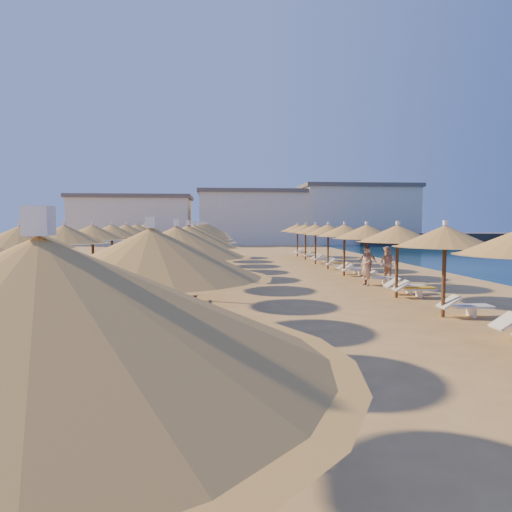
{
  "coord_description": "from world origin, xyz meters",
  "views": [
    {
      "loc": [
        -3.14,
        -17.19,
        2.83
      ],
      "look_at": [
        -1.37,
        4.0,
        1.3
      ],
      "focal_mm": 32.0,
      "sensor_mm": 36.0,
      "label": 1
    }
  ],
  "objects": [
    {
      "name": "ground",
      "position": [
        0.0,
        0.0,
        0.0
      ],
      "size": [
        220.0,
        220.0,
        0.0
      ],
      "primitive_type": "plane",
      "color": "tan",
      "rests_on": "ground"
    },
    {
      "name": "jetty",
      "position": [
        30.23,
        38.66,
        0.75
      ],
      "size": [
        30.21,
        9.71,
        1.5
      ],
      "primitive_type": "cube",
      "rotation": [
        0.0,
        0.0,
        -0.19
      ],
      "color": "black",
      "rests_on": "ground"
    },
    {
      "name": "parasol_row_east",
      "position": [
        3.62,
        3.13,
        2.4
      ],
      "size": [
        3.09,
        39.25,
        2.91
      ],
      "color": "brown",
      "rests_on": "ground"
    },
    {
      "name": "beachgoer_c",
      "position": [
        4.7,
        6.07,
        0.79
      ],
      "size": [
        0.98,
        0.85,
        1.59
      ],
      "primitive_type": "imported",
      "rotation": [
        0.0,
        0.0,
        -0.61
      ],
      "color": "tan",
      "rests_on": "ground"
    },
    {
      "name": "beachgoer_b",
      "position": [
        5.16,
        4.5,
        0.85
      ],
      "size": [
        0.95,
        1.03,
        1.69
      ],
      "primitive_type": "imported",
      "rotation": [
        0.0,
        0.0,
        -1.09
      ],
      "color": "tan",
      "rests_on": "ground"
    },
    {
      "name": "hotel_blocks",
      "position": [
        2.36,
        44.86,
        3.7
      ],
      "size": [
        46.06,
        8.98,
        8.1
      ],
      "color": "white",
      "rests_on": "ground"
    },
    {
      "name": "parasol_row_inland",
      "position": [
        -8.57,
        4.94,
        2.4
      ],
      "size": [
        3.09,
        28.4,
        2.91
      ],
      "color": "brown",
      "rests_on": "ground"
    },
    {
      "name": "loungers",
      "position": [
        -1.86,
        3.39,
        0.34
      ],
      "size": [
        15.19,
        37.61,
        0.66
      ],
      "color": "white",
      "rests_on": "ground"
    },
    {
      "name": "beachgoer_a",
      "position": [
        3.54,
        2.86,
        0.88
      ],
      "size": [
        0.61,
        0.75,
        1.77
      ],
      "primitive_type": "imported",
      "rotation": [
        0.0,
        0.0,
        -1.23
      ],
      "color": "tan",
      "rests_on": "ground"
    },
    {
      "name": "parasol_row_west",
      "position": [
        -3.99,
        3.13,
        2.4
      ],
      "size": [
        3.09,
        39.25,
        2.91
      ],
      "color": "brown",
      "rests_on": "ground"
    }
  ]
}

